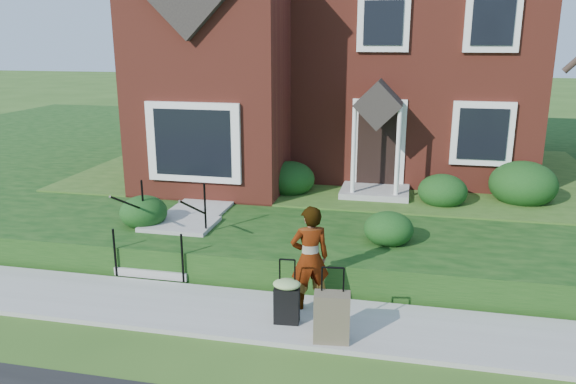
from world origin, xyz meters
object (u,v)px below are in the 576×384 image
(suitcase_black, at_px, (287,299))
(suitcase_olive, at_px, (332,317))
(front_steps, at_px, (171,239))
(woman, at_px, (310,258))

(suitcase_black, height_order, suitcase_olive, suitcase_olive)
(front_steps, xyz_separation_m, suitcase_black, (2.76, -2.04, -0.00))
(front_steps, xyz_separation_m, suitcase_olive, (3.50, -2.42, -0.03))
(front_steps, relative_size, suitcase_olive, 1.83)
(suitcase_black, bearing_deg, front_steps, 139.10)
(front_steps, distance_m, woman, 3.38)
(front_steps, bearing_deg, suitcase_olive, -34.70)
(suitcase_olive, bearing_deg, suitcase_black, 146.22)
(woman, bearing_deg, suitcase_olive, 94.62)
(suitcase_black, relative_size, suitcase_olive, 0.92)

